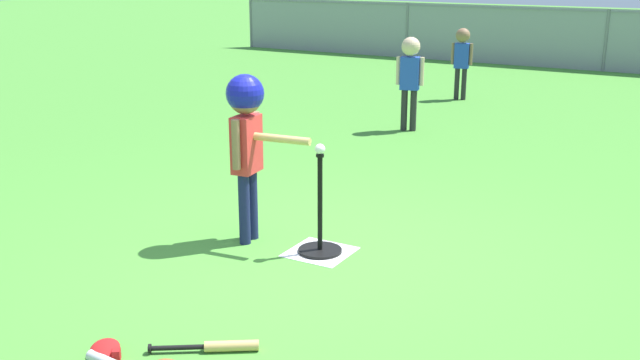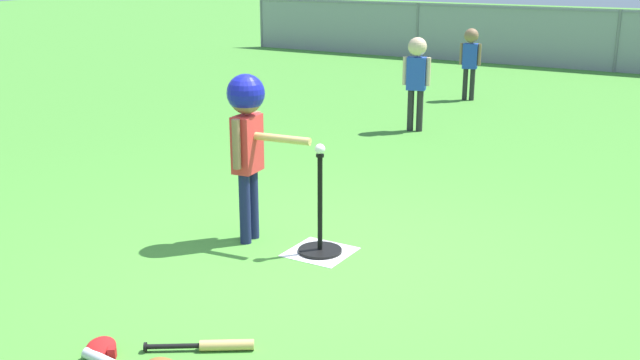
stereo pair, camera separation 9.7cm
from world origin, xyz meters
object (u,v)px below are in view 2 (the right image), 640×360
at_px(glove_near_bats, 101,348).
at_px(spare_bat_wood, 215,345).
at_px(fielder_deep_right, 470,54).
at_px(fielder_near_left, 417,71).
at_px(batting_tee, 320,237).
at_px(batter_child, 247,124).
at_px(baseball_on_tee, 320,149).

bearing_deg(glove_near_bats, spare_bat_wood, 33.91).
bearing_deg(fielder_deep_right, glove_near_bats, -83.61).
bearing_deg(glove_near_bats, fielder_near_left, 97.36).
xyz_separation_m(batting_tee, glove_near_bats, (-0.27, -1.85, -0.09)).
distance_m(batting_tee, spare_bat_wood, 1.53).
relative_size(batter_child, fielder_near_left, 1.11).
bearing_deg(baseball_on_tee, batting_tee, 180.00).
bearing_deg(fielder_deep_right, baseball_on_tee, -79.35).
bearing_deg(batter_child, fielder_near_left, 96.37).
bearing_deg(baseball_on_tee, batter_child, -173.92).
bearing_deg(fielder_near_left, fielder_deep_right, 93.92).
bearing_deg(glove_near_bats, batting_tee, 81.57).
relative_size(fielder_near_left, glove_near_bats, 4.21).
relative_size(baseball_on_tee, fielder_deep_right, 0.07).
relative_size(batting_tee, batter_child, 0.58).
relative_size(batter_child, spare_bat_wood, 2.39).
bearing_deg(batter_child, glove_near_bats, -80.42).
bearing_deg(glove_near_bats, batter_child, 99.58).
bearing_deg(spare_bat_wood, batter_child, 119.25).
bearing_deg(fielder_near_left, batter_child, -83.63).
height_order(batting_tee, fielder_near_left, fielder_near_left).
distance_m(fielder_deep_right, spare_bat_wood, 8.00).
distance_m(batting_tee, fielder_deep_right, 6.46).
xyz_separation_m(fielder_deep_right, fielder_near_left, (0.16, -2.32, 0.05)).
xyz_separation_m(baseball_on_tee, glove_near_bats, (-0.27, -1.85, -0.74)).
distance_m(batting_tee, baseball_on_tee, 0.65).
height_order(fielder_deep_right, glove_near_bats, fielder_deep_right).
distance_m(baseball_on_tee, fielder_near_left, 4.14).
bearing_deg(spare_bat_wood, fielder_deep_right, 100.30).
bearing_deg(batter_child, fielder_deep_right, 95.48).
distance_m(baseball_on_tee, glove_near_bats, 2.02).
distance_m(batter_child, glove_near_bats, 2.01).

